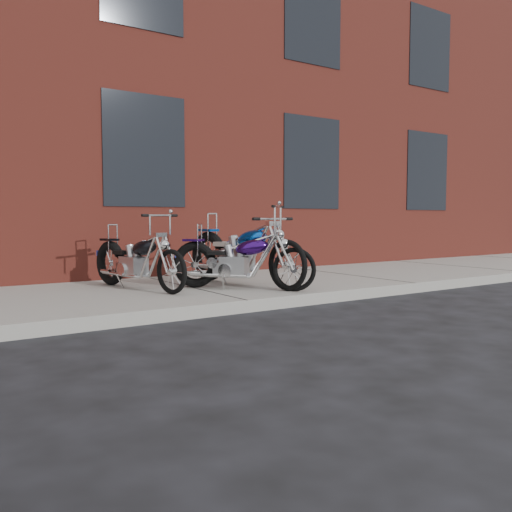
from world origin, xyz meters
TOP-DOWN VIEW (x-y plane):
  - ground at (0.00, 0.00)m, footprint 120.00×120.00m
  - sidewalk at (0.00, 1.50)m, footprint 22.00×3.00m
  - building_brick at (0.00, 8.00)m, footprint 22.00×10.00m
  - chopper_purple at (0.45, 0.88)m, footprint 1.37×1.61m
  - chopper_blue at (0.74, 1.26)m, footprint 0.65×2.36m
  - chopper_third at (-0.69, 1.69)m, footprint 0.64×1.97m

SIDE VIEW (x-z plane):
  - ground at x=0.00m, z-range 0.00..0.00m
  - sidewalk at x=0.00m, z-range 0.00..0.15m
  - chopper_third at x=-0.69m, z-range 0.00..1.02m
  - chopper_purple at x=0.45m, z-range -0.05..1.08m
  - chopper_blue at x=0.74m, z-range 0.06..1.10m
  - building_brick at x=0.00m, z-range 0.00..8.00m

